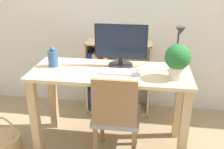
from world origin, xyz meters
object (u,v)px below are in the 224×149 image
object	(u,v)px
vase	(53,58)
potted_plant	(178,59)
keyboard	(120,72)
monitor	(121,44)
chair	(116,115)
desk_lamp	(178,45)
basket	(3,142)
bookshelf	(108,81)

from	to	relation	value
vase	potted_plant	world-z (taller)	potted_plant
keyboard	monitor	bearing A→B (deg)	95.57
keyboard	chair	xyz separation A→B (m)	(-0.01, -0.16, -0.33)
desk_lamp	potted_plant	xyz separation A→B (m)	(-0.01, -0.11, -0.08)
keyboard	vase	world-z (taller)	vase
keyboard	desk_lamp	distance (m)	0.53
vase	basket	world-z (taller)	vase
keyboard	chair	world-z (taller)	chair
bookshelf	basket	xyz separation A→B (m)	(-0.86, -0.90, -0.28)
desk_lamp	bookshelf	bearing A→B (deg)	136.38
potted_plant	monitor	bearing A→B (deg)	154.32
monitor	keyboard	xyz separation A→B (m)	(0.02, -0.17, -0.19)
keyboard	bookshelf	xyz separation A→B (m)	(-0.21, 0.71, -0.41)
desk_lamp	potted_plant	distance (m)	0.14
vase	keyboard	bearing A→B (deg)	-6.73
chair	bookshelf	bearing A→B (deg)	106.69
monitor	keyboard	size ratio (longest dim) A/B	1.31
vase	potted_plant	distance (m)	1.09
keyboard	bookshelf	size ratio (longest dim) A/B	0.42
potted_plant	basket	bearing A→B (deg)	-174.70
desk_lamp	keyboard	bearing A→B (deg)	-172.89
potted_plant	chair	distance (m)	0.69
monitor	desk_lamp	xyz separation A→B (m)	(0.48, -0.11, 0.05)
vase	chair	bearing A→B (deg)	-21.36
basket	desk_lamp	bearing A→B (deg)	9.44
bookshelf	keyboard	bearing A→B (deg)	-73.15
keyboard	vase	bearing A→B (deg)	173.27
keyboard	vase	distance (m)	0.63
keyboard	bookshelf	distance (m)	0.85
monitor	vase	xyz separation A→B (m)	(-0.60, -0.10, -0.12)
monitor	bookshelf	bearing A→B (deg)	110.26
keyboard	basket	xyz separation A→B (m)	(-1.07, -0.20, -0.69)
basket	chair	bearing A→B (deg)	1.90
vase	potted_plant	xyz separation A→B (m)	(1.07, -0.13, 0.08)
monitor	vase	world-z (taller)	monitor
chair	basket	bearing A→B (deg)	-174.36
desk_lamp	bookshelf	size ratio (longest dim) A/B	0.48
bookshelf	monitor	bearing A→B (deg)	-69.74
keyboard	potted_plant	size ratio (longest dim) A/B	1.26
potted_plant	basket	size ratio (longest dim) A/B	0.78
bookshelf	potted_plant	bearing A→B (deg)	-48.62
desk_lamp	bookshelf	distance (m)	1.14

